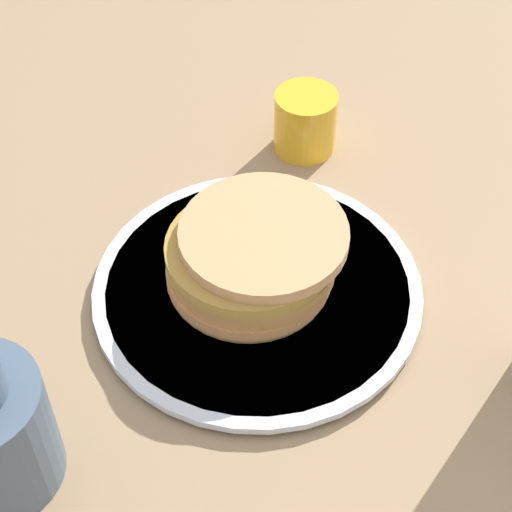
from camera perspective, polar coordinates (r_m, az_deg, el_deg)
The scene contains 4 objects.
ground_plane at distance 0.74m, azimuth 1.14°, elevation -2.21°, with size 4.00×4.00×0.00m, color #9E7F5B.
plate at distance 0.73m, azimuth 0.00°, elevation -2.12°, with size 0.28×0.28×0.01m.
pancake_stack at distance 0.70m, azimuth -0.26°, elevation -0.19°, with size 0.15×0.15×0.07m.
juice_glass at distance 0.86m, azimuth 3.31°, elevation 8.92°, with size 0.06×0.06×0.06m.
Camera 1 is at (0.23, 0.42, 0.56)m, focal length 60.00 mm.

